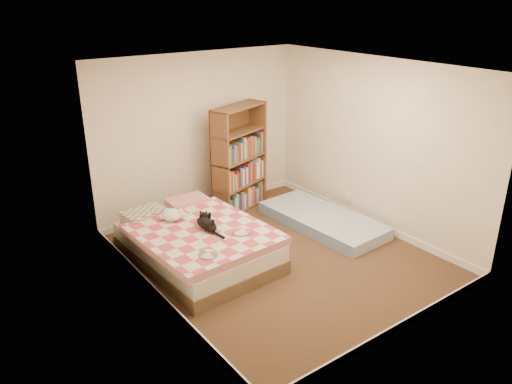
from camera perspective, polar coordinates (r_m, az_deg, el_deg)
room at (r=6.29m, az=2.73°, el=2.24°), size 3.51×4.01×2.51m
bed at (r=6.63m, az=-6.86°, el=-5.73°), size 1.60×2.13×0.55m
bookshelf at (r=8.01m, az=-2.00°, el=2.20°), size 1.13×0.66×1.71m
floor_mattress at (r=7.65m, az=7.59°, el=-3.19°), size 1.00×2.02×0.18m
black_cat at (r=6.42m, az=-5.78°, el=-3.57°), size 0.32×0.67×0.15m
white_dog at (r=6.70m, az=-9.51°, el=-2.59°), size 0.30×0.32×0.14m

